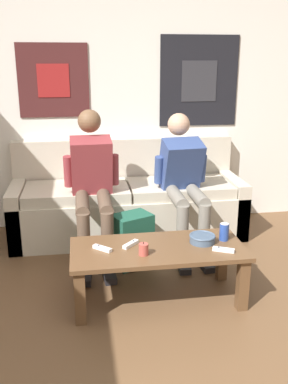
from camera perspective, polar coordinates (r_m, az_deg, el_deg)
The scene contains 12 objects.
wall_back at distance 4.25m, azimuth -3.34°, elevation 12.60°, with size 10.00×0.07×2.55m.
couch at distance 4.10m, azimuth -2.17°, elevation -1.56°, with size 2.15×0.74×0.88m.
coffee_table at distance 2.97m, azimuth 1.86°, elevation -8.58°, with size 1.19×0.53×0.40m.
person_seated_adult at distance 3.57m, azimuth -6.92°, elevation 1.57°, with size 0.47×0.89×1.22m.
person_seated_teen at distance 3.71m, azimuth 5.30°, elevation 1.93°, with size 0.47×0.89×1.17m.
backpack at distance 3.49m, azimuth -1.48°, elevation -6.61°, with size 0.36×0.32×0.44m.
ceramic_bowl at distance 3.02m, azimuth 7.78°, elevation -6.11°, with size 0.18×0.18×0.06m.
pillar_candle at distance 2.81m, azimuth -0.06°, elevation -7.65°, with size 0.06×0.06×0.09m.
drink_can_blue at distance 3.07m, azimuth 10.63°, elevation -5.24°, with size 0.07×0.07×0.12m.
game_controller_near_left at distance 2.90m, azimuth -5.59°, elevation -7.49°, with size 0.13×0.12×0.03m.
game_controller_near_right at distance 2.95m, azimuth -1.78°, elevation -6.97°, with size 0.12×0.13×0.03m.
game_controller_far_center at distance 2.92m, azimuth 10.54°, elevation -7.58°, with size 0.14×0.09×0.03m.
Camera 1 is at (-0.40, -1.60, 1.62)m, focal length 40.00 mm.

